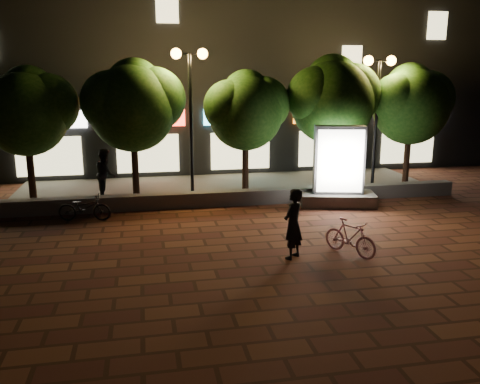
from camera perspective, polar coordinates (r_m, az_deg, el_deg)
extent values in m
plane|color=#592D1C|center=(13.59, 3.13, -5.68)|extent=(80.00, 80.00, 0.00)
cube|color=#5F5D59|center=(17.27, -0.08, -0.62)|extent=(16.00, 0.45, 0.50)
cube|color=#5F5D59|center=(19.71, -1.46, 0.52)|extent=(16.00, 5.00, 0.08)
cube|color=black|center=(25.65, -4.03, 14.66)|extent=(28.00, 8.00, 10.00)
cube|color=silver|center=(21.80, -21.27, 7.69)|extent=(3.20, 0.12, 0.70)
cube|color=beige|center=(21.98, -20.94, 3.80)|extent=(2.60, 0.10, 1.60)
cube|color=red|center=(21.47, -10.61, 8.29)|extent=(3.20, 0.12, 0.70)
cube|color=beige|center=(21.65, -10.44, 4.33)|extent=(2.60, 0.10, 1.60)
cube|color=#51E4FC|center=(21.87, 0.04, 8.60)|extent=(3.20, 0.12, 0.70)
cube|color=beige|center=(22.05, 0.04, 4.72)|extent=(2.60, 0.10, 1.60)
cube|color=orange|center=(22.97, 9.99, 8.64)|extent=(3.20, 0.12, 0.70)
cube|color=beige|center=(23.14, 9.84, 4.94)|extent=(2.60, 0.10, 1.60)
cube|color=silver|center=(24.68, 18.80, 8.45)|extent=(3.20, 0.12, 0.70)
cube|color=beige|center=(24.84, 18.54, 5.01)|extent=(2.60, 0.10, 1.60)
cube|color=beige|center=(21.57, -8.32, 20.11)|extent=(0.90, 0.10, 1.20)
cube|color=beige|center=(23.28, 12.62, 14.50)|extent=(0.90, 0.10, 1.20)
cube|color=beige|center=(25.20, 21.57, 17.23)|extent=(0.90, 0.10, 1.20)
cylinder|color=black|center=(18.54, -22.75, 2.32)|extent=(0.24, 0.24, 2.25)
sphere|color=#2F581A|center=(18.30, -23.29, 8.14)|extent=(2.80, 2.80, 2.80)
sphere|color=#2F581A|center=(18.34, -21.09, 9.29)|extent=(2.10, 2.10, 2.10)
sphere|color=#2F581A|center=(18.28, -25.41, 8.72)|extent=(1.96, 1.96, 1.96)
sphere|color=#2F581A|center=(18.58, -22.96, 10.41)|extent=(1.82, 1.82, 1.82)
cylinder|color=black|center=(18.13, -11.88, 3.00)|extent=(0.24, 0.24, 2.34)
sphere|color=#2F581A|center=(17.89, -12.19, 9.29)|extent=(3.00, 3.00, 3.00)
sphere|color=#2F581A|center=(18.07, -9.81, 10.39)|extent=(2.25, 2.25, 2.25)
sphere|color=#2F581A|center=(17.75, -14.44, 9.95)|extent=(2.10, 2.10, 2.10)
sphere|color=#2F581A|center=(18.20, -11.97, 11.74)|extent=(1.95, 1.95, 1.95)
cylinder|color=black|center=(18.51, 0.62, 3.29)|extent=(0.24, 0.24, 2.21)
sphere|color=#2F581A|center=(18.28, 0.63, 8.99)|extent=(2.70, 2.70, 2.70)
sphere|color=#2F581A|center=(18.60, 2.58, 9.98)|extent=(2.03, 2.03, 2.02)
sphere|color=#2F581A|center=(18.00, -1.19, 9.72)|extent=(1.89, 1.89, 1.89)
sphere|color=#2F581A|center=(18.60, 0.73, 11.15)|extent=(1.76, 1.76, 1.76)
cylinder|color=black|center=(19.42, 10.22, 3.89)|extent=(0.24, 0.24, 2.43)
sphere|color=#2F581A|center=(19.19, 10.48, 9.99)|extent=(3.10, 3.10, 3.10)
sphere|color=#2F581A|center=(19.65, 12.45, 10.85)|extent=(2.33, 2.33, 2.33)
sphere|color=#2F581A|center=(18.79, 8.67, 10.75)|extent=(2.17, 2.17, 2.17)
sphere|color=#2F581A|center=(19.52, 10.48, 12.32)|extent=(2.01, 2.02, 2.02)
cylinder|color=black|center=(20.79, 18.49, 3.84)|extent=(0.24, 0.24, 2.29)
sphere|color=#2F581A|center=(20.58, 18.90, 9.19)|extent=(2.90, 2.90, 2.90)
sphere|color=#2F581A|center=(21.10, 20.43, 9.97)|extent=(2.18, 2.17, 2.17)
sphere|color=#2F581A|center=(20.12, 17.52, 9.92)|extent=(2.03, 2.03, 2.03)
sphere|color=#2F581A|center=(20.90, 18.81, 11.24)|extent=(1.89, 1.88, 1.88)
cylinder|color=black|center=(17.82, -5.60, 7.37)|extent=(0.12, 0.12, 5.00)
cylinder|color=black|center=(17.74, -5.79, 15.42)|extent=(0.90, 0.08, 0.08)
sphere|color=#FCA93F|center=(17.70, -7.30, 15.39)|extent=(0.36, 0.36, 0.36)
sphere|color=#FCA93F|center=(17.78, -4.30, 15.45)|extent=(0.36, 0.36, 0.36)
cylinder|color=black|center=(19.76, 15.22, 7.27)|extent=(0.12, 0.12, 4.80)
cylinder|color=black|center=(19.67, 15.66, 14.23)|extent=(0.90, 0.08, 0.08)
sphere|color=#FCA93F|center=(19.47, 14.44, 14.31)|extent=(0.36, 0.36, 0.36)
sphere|color=#FCA93F|center=(19.87, 16.86, 14.14)|extent=(0.36, 0.36, 0.36)
cube|color=#5F5D59|center=(17.58, 11.01, -0.76)|extent=(2.74, 1.79, 0.42)
cube|color=#4C4C51|center=(17.30, 11.21, 3.62)|extent=(1.76, 0.94, 2.31)
cube|color=white|center=(17.00, 11.37, 3.45)|extent=(1.49, 0.38, 2.10)
cube|color=white|center=(17.60, 11.06, 3.79)|extent=(1.49, 0.38, 2.10)
imported|color=#CC809C|center=(12.81, 12.45, -5.06)|extent=(1.15, 1.51, 0.91)
imported|color=black|center=(12.23, 6.08, -3.64)|extent=(0.75, 0.75, 1.75)
imported|color=black|center=(16.07, -17.32, -1.70)|extent=(1.66, 0.81, 0.84)
imported|color=black|center=(18.28, -15.06, 2.02)|extent=(0.75, 0.93, 1.79)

